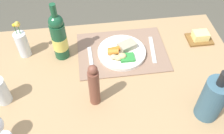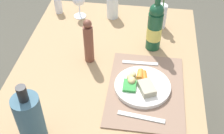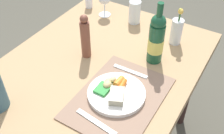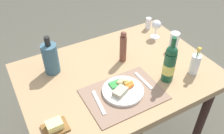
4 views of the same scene
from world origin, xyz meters
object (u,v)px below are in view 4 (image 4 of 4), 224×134
at_px(dinner_plate, 123,90).
at_px(salt_shaker, 148,23).
at_px(pepper_mill, 123,47).
at_px(wine_glass, 156,25).
at_px(wine_bottle, 169,64).
at_px(dining_table, 118,81).
at_px(cooler_bottle, 51,58).
at_px(butter_dish, 55,126).
at_px(fork, 99,102).
at_px(water_tumbler, 174,42).
at_px(knife, 143,81).
at_px(flower_vase, 195,64).

bearing_deg(dinner_plate, salt_shaker, 43.19).
relative_size(dinner_plate, pepper_mill, 1.07).
bearing_deg(wine_glass, wine_bottle, -118.48).
distance_m(dining_table, cooler_bottle, 0.46).
height_order(wine_bottle, butter_dish, wine_bottle).
relative_size(fork, water_tumbler, 1.45).
distance_m(wine_bottle, cooler_bottle, 0.73).
distance_m(salt_shaker, water_tumbler, 0.32).
relative_size(knife, flower_vase, 0.82).
height_order(fork, pepper_mill, pepper_mill).
bearing_deg(wine_bottle, water_tumbler, 43.59).
xyz_separation_m(wine_bottle, water_tumbler, (0.25, 0.24, -0.07)).
relative_size(dining_table, salt_shaker, 13.17).
height_order(wine_bottle, wine_glass, wine_bottle).
bearing_deg(butter_dish, wine_glass, 24.85).
distance_m(dinner_plate, cooler_bottle, 0.49).
xyz_separation_m(flower_vase, wine_glass, (0.05, 0.46, 0.03)).
height_order(dinner_plate, butter_dish, dinner_plate).
bearing_deg(wine_glass, pepper_mill, -160.78).
distance_m(fork, pepper_mill, 0.43).
distance_m(knife, wine_bottle, 0.19).
distance_m(fork, water_tumbler, 0.75).
xyz_separation_m(salt_shaker, water_tumbler, (-0.01, -0.32, 0.01)).
height_order(dining_table, flower_vase, flower_vase).
relative_size(fork, wine_bottle, 0.62).
relative_size(knife, salt_shaker, 1.79).
bearing_deg(dining_table, fork, -141.98).
bearing_deg(butter_dish, salt_shaker, 30.31).
bearing_deg(fork, knife, 11.22).
height_order(dining_table, butter_dish, butter_dish).
bearing_deg(pepper_mill, fork, -139.92).
relative_size(dining_table, wine_bottle, 4.05).
bearing_deg(cooler_bottle, fork, -71.29).
height_order(dinner_plate, wine_glass, wine_glass).
bearing_deg(cooler_bottle, wine_glass, 0.48).
xyz_separation_m(dining_table, fork, (-0.23, -0.18, 0.09)).
bearing_deg(flower_vase, wine_glass, 84.31).
distance_m(butter_dish, wine_glass, 1.07).
bearing_deg(knife, wine_bottle, -22.43).
relative_size(dinner_plate, butter_dish, 1.88).
height_order(dinner_plate, flower_vase, flower_vase).
xyz_separation_m(dining_table, wine_bottle, (0.23, -0.21, 0.20)).
height_order(knife, cooler_bottle, cooler_bottle).
distance_m(knife, pepper_mill, 0.27).
distance_m(dining_table, knife, 0.20).
bearing_deg(flower_vase, pepper_mill, 134.52).
bearing_deg(pepper_mill, dining_table, -135.20).
xyz_separation_m(dinner_plate, flower_vase, (0.49, -0.07, 0.05)).
height_order(salt_shaker, flower_vase, flower_vase).
bearing_deg(dinner_plate, fork, -177.07).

